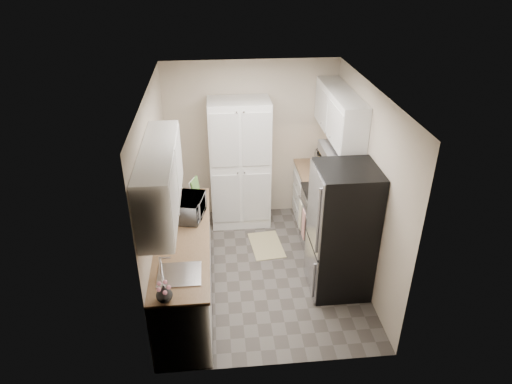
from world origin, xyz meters
TOP-DOWN VIEW (x-y plane):
  - ground at (0.00, 0.00)m, footprint 3.20×3.20m
  - room_shell at (-0.02, -0.01)m, footprint 2.64×3.24m
  - pantry_cabinet at (-0.20, 1.32)m, footprint 0.90×0.55m
  - base_cabinet_left at (-0.99, -0.43)m, footprint 0.60×2.30m
  - countertop_left at (-0.99, -0.43)m, footprint 0.63×2.33m
  - base_cabinet_right at (0.99, 1.19)m, footprint 0.60×0.80m
  - countertop_right at (0.99, 1.19)m, footprint 0.63×0.83m
  - electric_range at (0.97, 0.39)m, footprint 0.71×0.78m
  - refrigerator at (0.94, -0.41)m, footprint 0.70×0.72m
  - microwave at (-0.92, -0.01)m, footprint 0.43×0.55m
  - wine_bottle at (-1.10, 0.49)m, footprint 0.07×0.07m
  - flower_vase at (-1.11, -1.52)m, footprint 0.19×0.19m
  - cutting_board at (-0.85, 0.51)m, footprint 0.09×0.21m
  - toaster_oven at (1.09, 1.23)m, footprint 0.38×0.44m
  - fruit_basket at (1.08, 1.25)m, footprint 0.31×0.31m
  - kitchen_mat at (0.13, 0.57)m, footprint 0.51×0.74m

SIDE VIEW (x-z plane):
  - ground at x=0.00m, z-range 0.00..0.00m
  - kitchen_mat at x=0.13m, z-range 0.00..0.01m
  - base_cabinet_left at x=-0.99m, z-range 0.00..0.88m
  - base_cabinet_right at x=0.99m, z-range 0.00..0.88m
  - electric_range at x=0.97m, z-range -0.09..1.04m
  - refrigerator at x=0.94m, z-range 0.00..1.70m
  - countertop_left at x=-0.99m, z-range 0.88..0.92m
  - countertop_right at x=0.99m, z-range 0.88..0.92m
  - pantry_cabinet at x=-0.20m, z-range 0.00..2.00m
  - flower_vase at x=-1.11m, z-range 0.92..1.09m
  - toaster_oven at x=1.09m, z-range 0.92..1.15m
  - cutting_board at x=-0.85m, z-range 0.92..1.19m
  - microwave at x=-0.92m, z-range 0.92..1.19m
  - wine_bottle at x=-1.10m, z-range 0.92..1.21m
  - fruit_basket at x=1.08m, z-range 1.15..1.25m
  - room_shell at x=-0.02m, z-range 0.37..2.89m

